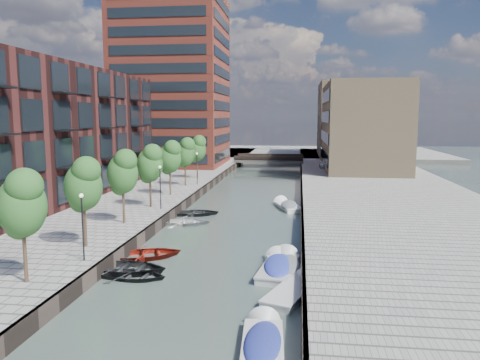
% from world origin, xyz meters
% --- Properties ---
extents(water, '(300.00, 300.00, 0.00)m').
position_xyz_m(water, '(0.00, 40.00, 0.00)').
color(water, '#38473F').
rests_on(water, ground).
extents(quay_right, '(20.00, 140.00, 1.00)m').
position_xyz_m(quay_right, '(16.00, 40.00, 0.50)').
color(quay_right, gray).
rests_on(quay_right, ground).
extents(quay_wall_left, '(0.25, 140.00, 1.00)m').
position_xyz_m(quay_wall_left, '(-6.10, 40.00, 0.50)').
color(quay_wall_left, '#332823').
rests_on(quay_wall_left, ground).
extents(quay_wall_right, '(0.25, 140.00, 1.00)m').
position_xyz_m(quay_wall_right, '(6.10, 40.00, 0.50)').
color(quay_wall_right, '#332823').
rests_on(quay_wall_right, ground).
extents(far_closure, '(80.00, 40.00, 1.00)m').
position_xyz_m(far_closure, '(0.00, 100.00, 0.50)').
color(far_closure, gray).
rests_on(far_closure, ground).
extents(apartment_block, '(8.00, 38.00, 14.00)m').
position_xyz_m(apartment_block, '(-20.00, 30.00, 8.00)').
color(apartment_block, black).
rests_on(apartment_block, quay_left).
extents(tower, '(18.00, 18.00, 30.00)m').
position_xyz_m(tower, '(-17.00, 65.00, 16.00)').
color(tower, brown).
rests_on(tower, quay_left).
extents(tan_block_near, '(12.00, 25.00, 14.00)m').
position_xyz_m(tan_block_near, '(16.00, 62.00, 8.00)').
color(tan_block_near, '#957C5B').
rests_on(tan_block_near, quay_right).
extents(tan_block_far, '(12.00, 20.00, 16.00)m').
position_xyz_m(tan_block_far, '(16.00, 88.00, 9.00)').
color(tan_block_far, '#957C5B').
rests_on(tan_block_far, quay_right).
extents(bridge, '(13.00, 6.00, 1.30)m').
position_xyz_m(bridge, '(0.00, 72.00, 1.39)').
color(bridge, gray).
rests_on(bridge, ground).
extents(tree_0, '(2.50, 2.50, 5.95)m').
position_xyz_m(tree_0, '(-8.50, 4.00, 5.31)').
color(tree_0, '#382619').
rests_on(tree_0, quay_left).
extents(tree_1, '(2.50, 2.50, 5.95)m').
position_xyz_m(tree_1, '(-8.50, 11.00, 5.31)').
color(tree_1, '#382619').
rests_on(tree_1, quay_left).
extents(tree_2, '(2.50, 2.50, 5.95)m').
position_xyz_m(tree_2, '(-8.50, 18.00, 5.31)').
color(tree_2, '#382619').
rests_on(tree_2, quay_left).
extents(tree_3, '(2.50, 2.50, 5.95)m').
position_xyz_m(tree_3, '(-8.50, 25.00, 5.31)').
color(tree_3, '#382619').
rests_on(tree_3, quay_left).
extents(tree_4, '(2.50, 2.50, 5.95)m').
position_xyz_m(tree_4, '(-8.50, 32.00, 5.31)').
color(tree_4, '#382619').
rests_on(tree_4, quay_left).
extents(tree_5, '(2.50, 2.50, 5.95)m').
position_xyz_m(tree_5, '(-8.50, 39.00, 5.31)').
color(tree_5, '#382619').
rests_on(tree_5, quay_left).
extents(tree_6, '(2.50, 2.50, 5.95)m').
position_xyz_m(tree_6, '(-8.50, 46.00, 5.31)').
color(tree_6, '#382619').
rests_on(tree_6, quay_left).
extents(lamp_0, '(0.24, 0.24, 4.12)m').
position_xyz_m(lamp_0, '(-7.20, 8.00, 3.51)').
color(lamp_0, black).
rests_on(lamp_0, quay_left).
extents(lamp_1, '(0.24, 0.24, 4.12)m').
position_xyz_m(lamp_1, '(-7.20, 24.00, 3.51)').
color(lamp_1, black).
rests_on(lamp_1, quay_left).
extents(lamp_2, '(0.24, 0.24, 4.12)m').
position_xyz_m(lamp_2, '(-7.20, 40.00, 3.51)').
color(lamp_2, black).
rests_on(lamp_2, quay_left).
extents(sloop_0, '(4.29, 3.24, 0.84)m').
position_xyz_m(sloop_0, '(-4.06, 7.95, 0.00)').
color(sloop_0, black).
rests_on(sloop_0, ground).
extents(sloop_1, '(5.07, 3.62, 1.05)m').
position_xyz_m(sloop_1, '(-4.87, 8.93, 0.00)').
color(sloop_1, black).
rests_on(sloop_1, ground).
extents(sloop_2, '(5.73, 5.06, 0.98)m').
position_xyz_m(sloop_2, '(-4.57, 12.06, 0.00)').
color(sloop_2, maroon).
rests_on(sloop_2, ground).
extents(sloop_3, '(4.78, 3.73, 0.90)m').
position_xyz_m(sloop_3, '(-4.30, 22.24, 0.00)').
color(sloop_3, silver).
rests_on(sloop_3, ground).
extents(sloop_4, '(5.08, 4.11, 0.93)m').
position_xyz_m(sloop_4, '(-4.27, 26.32, 0.00)').
color(sloop_4, black).
rests_on(sloop_4, ground).
extents(motorboat_0, '(1.97, 5.00, 1.64)m').
position_xyz_m(motorboat_0, '(4.33, 0.47, 0.20)').
color(motorboat_0, silver).
rests_on(motorboat_0, ground).
extents(motorboat_1, '(3.11, 5.27, 1.66)m').
position_xyz_m(motorboat_1, '(4.98, 10.85, 0.20)').
color(motorboat_1, '#B1B1AF').
rests_on(motorboat_1, ground).
extents(motorboat_2, '(3.33, 5.21, 1.64)m').
position_xyz_m(motorboat_2, '(5.64, 6.81, 0.10)').
color(motorboat_2, silver).
rests_on(motorboat_2, ground).
extents(motorboat_3, '(2.68, 5.86, 1.88)m').
position_xyz_m(motorboat_3, '(4.64, 10.56, 0.23)').
color(motorboat_3, '#AEAFAD').
rests_on(motorboat_3, ground).
extents(motorboat_4, '(3.46, 5.60, 1.77)m').
position_xyz_m(motorboat_4, '(4.55, 31.01, 0.22)').
color(motorboat_4, white).
rests_on(motorboat_4, ground).
extents(car, '(1.55, 3.56, 1.20)m').
position_xyz_m(car, '(9.87, 61.52, 1.60)').
color(car, silver).
rests_on(car, quay_right).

